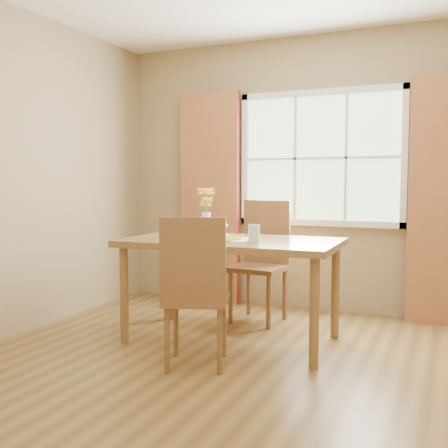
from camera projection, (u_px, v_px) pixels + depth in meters
room at (253, 169)px, 3.40m from camera, size 4.24×3.84×2.74m
window at (321, 158)px, 5.09m from camera, size 1.62×0.06×1.32m
curtain_left at (210, 198)px, 5.50m from camera, size 0.65×0.08×2.20m
curtain_right at (447, 201)px, 4.58m from camera, size 0.65×0.08×2.20m
dining_table at (232, 250)px, 4.15m from camera, size 1.70×0.98×0.82m
chair_near at (195, 286)px, 3.51m from camera, size 0.55×0.55×1.04m
chair_far at (263, 255)px, 4.81m from camera, size 0.49×0.49×1.10m
placemat at (218, 239)px, 4.10m from camera, size 0.52×0.44×0.01m
plate at (219, 239)px, 4.05m from camera, size 0.32×0.32×0.01m
croissant_sandwich at (218, 230)px, 4.03m from camera, size 0.19×0.14×0.13m
water_glass at (254, 234)px, 3.93m from camera, size 0.09×0.09×0.13m
flower_vase at (206, 207)px, 4.40m from camera, size 0.17×0.17×0.41m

